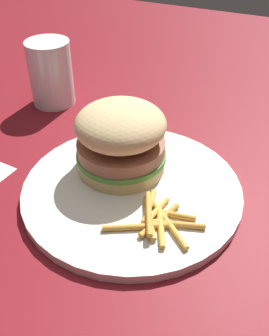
{
  "coord_description": "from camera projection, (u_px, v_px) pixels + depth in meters",
  "views": [
    {
      "loc": [
        0.16,
        -0.36,
        0.34
      ],
      "look_at": [
        0.0,
        -0.02,
        0.04
      ],
      "focal_mm": 41.99,
      "sensor_mm": 36.0,
      "label": 1
    }
  ],
  "objects": [
    {
      "name": "drink_glass",
      "position": [
        51.0,
        77.0,
        0.67
      ],
      "size": [
        0.07,
        0.07,
        0.11
      ],
      "color": "silver",
      "rests_on": "ground_plane"
    },
    {
      "name": "plate",
      "position": [
        135.0,
        190.0,
        0.5
      ],
      "size": [
        0.28,
        0.28,
        0.01
      ],
      "primitive_type": "cylinder",
      "color": "silver",
      "rests_on": "ground_plane"
    },
    {
      "name": "sandwich",
      "position": [
        121.0,
        138.0,
        0.5
      ],
      "size": [
        0.12,
        0.12,
        0.09
      ],
      "color": "tan",
      "rests_on": "plate"
    },
    {
      "name": "ground_plane",
      "position": [
        138.0,
        184.0,
        0.52
      ],
      "size": [
        1.6,
        1.6,
        0.0
      ],
      "primitive_type": "plane",
      "color": "maroon"
    },
    {
      "name": "fries_pile",
      "position": [
        157.0,
        219.0,
        0.45
      ],
      "size": [
        0.11,
        0.08,
        0.01
      ],
      "color": "gold",
      "rests_on": "plate"
    }
  ]
}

